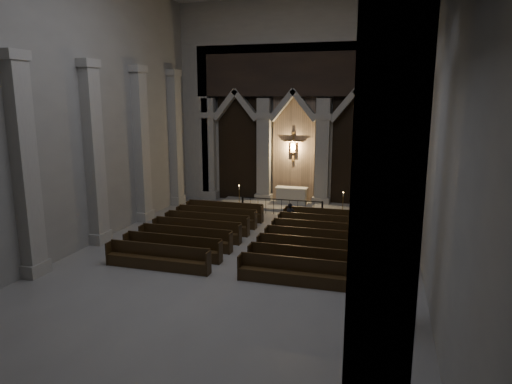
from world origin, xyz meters
TOP-DOWN VIEW (x-y plane):
  - room at (0.00, 0.00)m, footprint 24.00×24.10m
  - sanctuary_wall at (0.00, 11.54)m, footprint 14.00×0.77m
  - right_arcade at (5.50, 1.33)m, footprint 1.00×24.00m
  - left_pilasters at (-6.75, 3.50)m, footprint 0.60×13.00m
  - sanctuary_step at (0.00, 10.60)m, footprint 8.50×2.60m
  - altar at (0.09, 10.98)m, footprint 1.92×0.77m
  - altar_rail at (-0.00, 8.66)m, footprint 4.64×0.09m
  - candle_stand_left at (-2.56, 8.89)m, footprint 0.25×0.25m
  - candle_stand_right at (3.31, 9.36)m, footprint 0.23×0.23m
  - pews at (-0.00, 3.04)m, footprint 9.64×7.92m
  - worshipper at (1.02, 6.13)m, footprint 0.49×0.35m

SIDE VIEW (x-z plane):
  - sanctuary_step at x=0.00m, z-range 0.00..0.15m
  - pews at x=0.00m, z-range -0.16..0.78m
  - candle_stand_right at x=3.31m, z-range -0.31..1.04m
  - candle_stand_left at x=-2.56m, z-range -0.34..1.16m
  - altar_rail at x=0.00m, z-range 0.15..1.06m
  - worshipper at x=1.02m, z-range 0.00..1.27m
  - altar at x=0.09m, z-range 0.15..1.13m
  - left_pilasters at x=-6.75m, z-range -0.10..7.92m
  - sanctuary_wall at x=0.00m, z-range 0.62..12.62m
  - room at x=0.00m, z-range 1.60..13.60m
  - right_arcade at x=5.50m, z-range 1.83..13.83m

